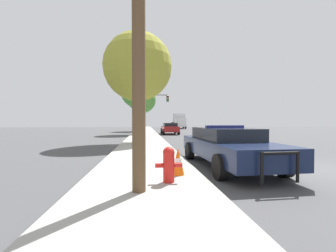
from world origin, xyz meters
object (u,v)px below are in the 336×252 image
at_px(fire_hydrant, 169,163).
at_px(traffic_cone, 178,161).
at_px(traffic_light, 153,105).
at_px(car_background_distant, 175,125).
at_px(tree_sidewalk_mid, 138,91).
at_px(car_background_midblock, 170,128).
at_px(tree_sidewalk_near, 138,67).
at_px(box_truck, 179,121).
at_px(tree_sidewalk_far, 142,99).
at_px(police_car, 227,145).

xyz_separation_m(fire_hydrant, traffic_cone, (0.31, 0.68, -0.08)).
distance_m(traffic_light, traffic_cone, 25.20).
relative_size(car_background_distant, tree_sidewalk_mid, 0.63).
relative_size(car_background_midblock, tree_sidewalk_mid, 0.66).
bearing_deg(tree_sidewalk_near, traffic_cone, -82.16).
relative_size(car_background_midblock, tree_sidewalk_near, 0.62).
bearing_deg(tree_sidewalk_near, car_background_midblock, 72.92).
xyz_separation_m(traffic_light, tree_sidewalk_near, (-1.57, -15.39, 1.41)).
bearing_deg(traffic_cone, tree_sidewalk_mid, 94.48).
bearing_deg(box_truck, car_background_midblock, 81.24).
bearing_deg(box_truck, fire_hydrant, 83.89).
relative_size(car_background_midblock, box_truck, 0.69).
bearing_deg(traffic_light, car_background_midblock, -66.11).
bearing_deg(car_background_midblock, traffic_cone, -95.58).
relative_size(tree_sidewalk_mid, tree_sidewalk_near, 0.95).
bearing_deg(tree_sidewalk_near, tree_sidewalk_mid, 91.52).
xyz_separation_m(fire_hydrant, tree_sidewalk_mid, (-1.30, 21.26, 4.49)).
xyz_separation_m(car_background_midblock, traffic_cone, (-2.12, -20.77, -0.24)).
relative_size(box_truck, tree_sidewalk_mid, 0.95).
bearing_deg(tree_sidewalk_far, police_car, -83.46).
relative_size(police_car, car_background_midblock, 1.19).
bearing_deg(car_background_midblock, tree_sidewalk_mid, -176.78).
bearing_deg(car_background_midblock, police_car, -90.36).
bearing_deg(police_car, traffic_cone, 37.24).
bearing_deg(car_background_midblock, tree_sidewalk_near, -106.85).
distance_m(fire_hydrant, tree_sidewalk_near, 11.31).
xyz_separation_m(box_truck, traffic_cone, (-6.50, -41.87, -1.21)).
relative_size(police_car, tree_sidewalk_near, 0.74).
relative_size(tree_sidewalk_mid, tree_sidewalk_far, 1.01).
distance_m(tree_sidewalk_mid, tree_sidewalk_near, 10.99).
distance_m(traffic_light, tree_sidewalk_mid, 4.95).
height_order(tree_sidewalk_mid, traffic_cone, tree_sidewalk_mid).
xyz_separation_m(fire_hydrant, box_truck, (6.82, 42.55, 1.13)).
relative_size(police_car, box_truck, 0.83).
height_order(police_car, car_background_midblock, police_car).
relative_size(tree_sidewalk_near, traffic_cone, 10.59).
relative_size(police_car, traffic_cone, 7.85).
distance_m(traffic_light, box_truck, 18.13).
bearing_deg(car_background_distant, box_truck, -72.09).
bearing_deg(police_car, car_background_distant, -97.69).
height_order(police_car, car_background_distant, police_car).
bearing_deg(tree_sidewalk_near, fire_hydrant, -84.40).
xyz_separation_m(tree_sidewalk_mid, traffic_cone, (1.61, -20.58, -4.57)).
bearing_deg(tree_sidewalk_far, fire_hydrant, -88.20).
relative_size(police_car, tree_sidewalk_mid, 0.78).
relative_size(car_background_distant, car_background_midblock, 0.96).
xyz_separation_m(police_car, box_truck, (4.59, 40.28, 0.98)).
distance_m(traffic_light, car_background_distant, 20.30).
xyz_separation_m(tree_sidewalk_near, traffic_cone, (1.32, -9.59, -4.71)).
height_order(car_background_midblock, tree_sidewalk_mid, tree_sidewalk_mid).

